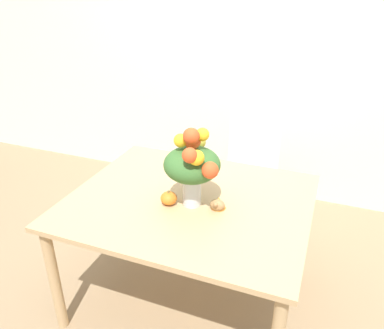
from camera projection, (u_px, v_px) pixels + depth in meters
name	position (u px, v px, depth m)	size (l,w,h in m)	color
ground_plane	(190.00, 293.00, 2.44)	(12.00, 12.00, 0.00)	#8E7556
wall_back	(257.00, 45.00, 3.14)	(8.00, 0.06, 2.70)	silver
dining_table	(190.00, 210.00, 2.16)	(1.34, 1.12, 0.72)	tan
flower_vase	(193.00, 165.00, 1.96)	(0.33, 0.38, 0.46)	silver
pumpkin	(169.00, 198.00, 2.06)	(0.09, 0.09, 0.08)	orange
turkey_figurine	(218.00, 204.00, 2.01)	(0.08, 0.11, 0.07)	#A87A4C
dining_chair_near_window	(251.00, 172.00, 2.93)	(0.48, 0.48, 0.96)	white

